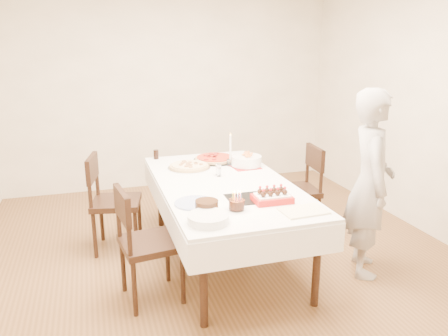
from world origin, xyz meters
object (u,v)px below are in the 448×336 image
object	(u,v)px
cola_glass	(156,154)
taper_candle	(230,149)
person	(370,184)
pizza_white	(189,166)
chair_left_dessert	(151,243)
birthday_cake	(237,200)
pasta_bowl	(246,161)
pizza_pepperoni	(215,159)
chair_right_savory	(295,191)
chair_left_savory	(116,202)
strawberry_box	(272,197)
layer_cake	(207,206)
dining_table	(224,221)

from	to	relation	value
cola_glass	taper_candle	bearing A→B (deg)	-35.37
person	pizza_white	size ratio (longest dim) A/B	3.78
chair_left_dessert	birthday_cake	world-z (taller)	chair_left_dessert
pasta_bowl	birthday_cake	size ratio (longest dim) A/B	2.30
pizza_pepperoni	chair_right_savory	bearing A→B (deg)	-27.91
chair_left_savory	strawberry_box	bearing A→B (deg)	147.57
strawberry_box	person	bearing A→B (deg)	1.29
cola_glass	layer_cake	size ratio (longest dim) A/B	0.46
dining_table	chair_left_dessert	xyz separation A→B (m)	(-0.73, -0.46, 0.09)
birthday_cake	strawberry_box	xyz separation A→B (m)	(0.32, 0.08, -0.04)
cola_glass	birthday_cake	xyz separation A→B (m)	(0.35, -1.66, 0.03)
taper_candle	cola_glass	world-z (taller)	taper_candle
cola_glass	strawberry_box	distance (m)	1.71
chair_left_savory	pasta_bowl	xyz separation A→B (m)	(1.30, -0.07, 0.33)
chair_right_savory	pasta_bowl	distance (m)	0.62
person	birthday_cake	bearing A→B (deg)	118.99
chair_left_savory	birthday_cake	distance (m)	1.48
taper_candle	strawberry_box	bearing A→B (deg)	-90.56
person	taper_candle	distance (m)	1.40
pizza_white	pasta_bowl	distance (m)	0.58
pizza_white	birthday_cake	world-z (taller)	birthday_cake
pizza_white	taper_candle	bearing A→B (deg)	-3.03
layer_cake	pasta_bowl	bearing A→B (deg)	56.94
pizza_pepperoni	cola_glass	world-z (taller)	cola_glass
chair_left_dessert	taper_candle	world-z (taller)	taper_candle
pasta_bowl	chair_left_savory	bearing A→B (deg)	176.85
chair_left_savory	strawberry_box	world-z (taller)	chair_left_savory
dining_table	pasta_bowl	bearing A→B (deg)	49.73
taper_candle	birthday_cake	xyz separation A→B (m)	(-0.33, -1.18, -0.09)
chair_right_savory	pizza_white	distance (m)	1.14
person	pizza_white	world-z (taller)	person
strawberry_box	chair_left_savory	bearing A→B (deg)	135.95
birthday_cake	strawberry_box	distance (m)	0.33
cola_glass	strawberry_box	bearing A→B (deg)	-67.00
pizza_white	person	bearing A→B (deg)	-39.75
pasta_bowl	strawberry_box	xyz separation A→B (m)	(-0.16, -1.03, -0.02)
pasta_bowl	cola_glass	distance (m)	0.99
dining_table	layer_cake	bearing A→B (deg)	-117.32
layer_cake	strawberry_box	bearing A→B (deg)	5.90
chair_left_dessert	person	xyz separation A→B (m)	(1.85, -0.11, 0.34)
chair_left_savory	chair_left_dessert	world-z (taller)	chair_left_savory
person	layer_cake	world-z (taller)	person
pizza_pepperoni	layer_cake	bearing A→B (deg)	-108.50
strawberry_box	pizza_pepperoni	bearing A→B (deg)	93.67
person	strawberry_box	world-z (taller)	person
chair_left_savory	pizza_pepperoni	bearing A→B (deg)	-156.53
chair_right_savory	pasta_bowl	size ratio (longest dim) A/B	3.10
chair_left_dessert	layer_cake	xyz separation A→B (m)	(0.40, -0.19, 0.33)
dining_table	chair_left_savory	distance (m)	1.06
chair_right_savory	birthday_cake	world-z (taller)	chair_right_savory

